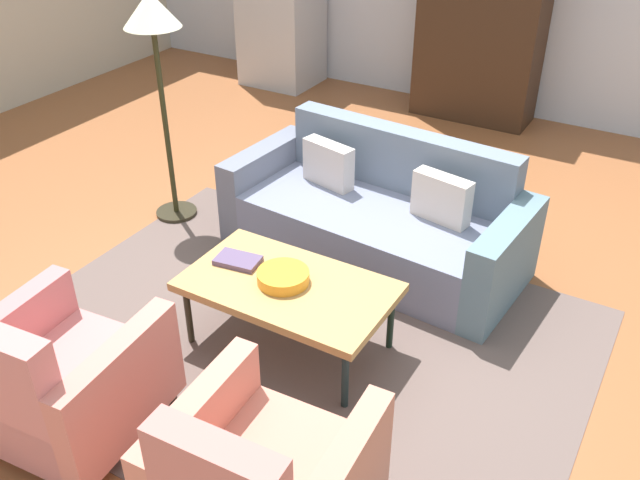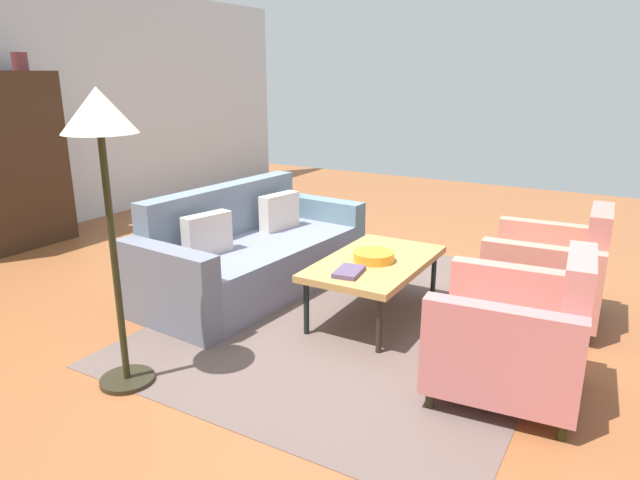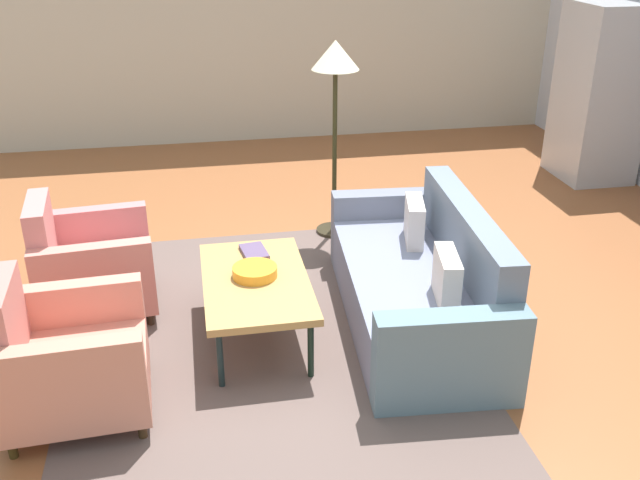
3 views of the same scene
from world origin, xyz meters
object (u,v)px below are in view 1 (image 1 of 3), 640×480
at_px(couch, 379,218).
at_px(fruit_bowl, 283,277).
at_px(armchair_left, 59,385).
at_px(refrigerator, 281,1).
at_px(floor_lamp, 154,32).
at_px(cabinet, 481,30).
at_px(book_stack, 238,260).
at_px(coffee_table, 288,289).

distance_m(couch, fruit_bowl, 1.20).
distance_m(armchair_left, refrigerator, 5.52).
distance_m(armchair_left, floor_lamp, 2.54).
xyz_separation_m(armchair_left, cabinet, (0.28, 5.21, 0.56)).
height_order(couch, armchair_left, armchair_left).
relative_size(armchair_left, book_stack, 3.11).
height_order(refrigerator, floor_lamp, refrigerator).
bearing_deg(armchair_left, floor_lamp, 111.79).
distance_m(coffee_table, cabinet, 4.09).
bearing_deg(book_stack, cabinet, 89.12).
xyz_separation_m(cabinet, refrigerator, (-2.29, -0.10, 0.03)).
distance_m(cabinet, refrigerator, 2.29).
xyz_separation_m(fruit_bowl, cabinet, (-0.28, 4.05, 0.42)).
relative_size(couch, floor_lamp, 1.26).
bearing_deg(book_stack, couch, 71.83).
distance_m(coffee_table, floor_lamp, 2.12).
distance_m(book_stack, refrigerator, 4.53).
distance_m(coffee_table, book_stack, 0.38).
relative_size(couch, book_stack, 7.66).
relative_size(armchair_left, floor_lamp, 0.51).
bearing_deg(book_stack, floor_lamp, 146.04).
distance_m(armchair_left, book_stack, 1.22).
relative_size(refrigerator, floor_lamp, 1.08).
bearing_deg(coffee_table, refrigerator, 123.45).
distance_m(couch, cabinet, 2.94).
relative_size(fruit_bowl, floor_lamp, 0.17).
relative_size(armchair_left, refrigerator, 0.48).
bearing_deg(cabinet, couch, -83.65).
bearing_deg(book_stack, armchair_left, -100.48).
bearing_deg(cabinet, armchair_left, -93.10).
bearing_deg(fruit_bowl, coffee_table, 0.00).
relative_size(cabinet, floor_lamp, 1.05).
bearing_deg(coffee_table, armchair_left, -117.00).
xyz_separation_m(coffee_table, fruit_bowl, (-0.03, 0.00, 0.07)).
height_order(fruit_bowl, floor_lamp, floor_lamp).
distance_m(fruit_bowl, cabinet, 4.08).
xyz_separation_m(armchair_left, refrigerator, (-2.01, 5.11, 0.58)).
bearing_deg(floor_lamp, book_stack, -33.96).
xyz_separation_m(fruit_bowl, book_stack, (-0.34, 0.03, -0.02)).
bearing_deg(fruit_bowl, floor_lamp, 151.31).
height_order(cabinet, floor_lamp, cabinet).
xyz_separation_m(armchair_left, floor_lamp, (-1.03, 2.04, 1.10)).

